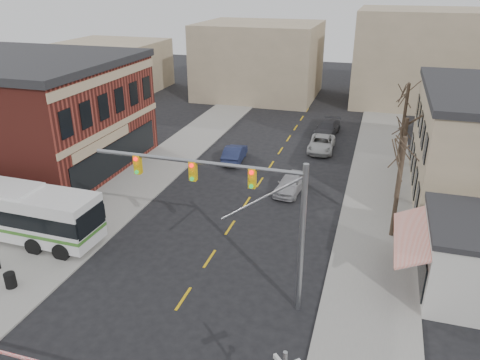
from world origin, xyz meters
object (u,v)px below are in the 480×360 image
at_px(transit_bus, 3,209).
at_px(car_c, 321,144).
at_px(traffic_signal_mast, 243,200).
at_px(car_d, 327,128).
at_px(car_a, 291,183).
at_px(car_b, 235,153).
at_px(pedestrian_near, 58,233).
at_px(pedestrian_far, 85,215).
at_px(trash_bin, 10,280).

xyz_separation_m(transit_bus, car_c, (17.53, 22.42, -1.23)).
distance_m(traffic_signal_mast, car_d, 29.88).
distance_m(traffic_signal_mast, car_a, 14.72).
bearing_deg(car_b, car_d, -129.95).
distance_m(car_a, pedestrian_near, 17.41).
relative_size(car_a, car_d, 0.88).
relative_size(transit_bus, pedestrian_near, 7.78).
relative_size(car_b, car_c, 0.90).
height_order(transit_bus, car_a, transit_bus).
bearing_deg(traffic_signal_mast, pedestrian_near, 172.75).
bearing_deg(car_b, pedestrian_near, 65.33).
bearing_deg(pedestrian_far, car_a, -15.79).
height_order(traffic_signal_mast, trash_bin, traffic_signal_mast).
bearing_deg(pedestrian_near, pedestrian_far, -2.95).
bearing_deg(car_d, trash_bin, -103.72).
distance_m(traffic_signal_mast, pedestrian_far, 13.91).
relative_size(transit_bus, car_b, 2.94).
distance_m(traffic_signal_mast, trash_bin, 13.72).
distance_m(car_d, pedestrian_far, 28.43).
bearing_deg(transit_bus, trash_bin, -47.17).
height_order(traffic_signal_mast, car_d, traffic_signal_mast).
xyz_separation_m(trash_bin, car_c, (13.14, 27.16, 0.16)).
distance_m(car_b, pedestrian_far, 15.97).
distance_m(pedestrian_near, pedestrian_far, 2.59).
xyz_separation_m(trash_bin, pedestrian_near, (-0.24, 4.52, 0.44)).
relative_size(traffic_signal_mast, trash_bin, 12.76).
height_order(transit_bus, pedestrian_far, transit_bus).
distance_m(car_a, car_b, 8.15).
distance_m(car_b, car_d, 12.63).
bearing_deg(car_c, car_a, -96.92).
height_order(car_c, car_d, car_d).
height_order(car_a, pedestrian_far, pedestrian_far).
xyz_separation_m(trash_bin, pedestrian_far, (-0.01, 7.11, 0.38)).
height_order(traffic_signal_mast, pedestrian_near, traffic_signal_mast).
distance_m(trash_bin, car_d, 34.89).
height_order(traffic_signal_mast, pedestrian_far, traffic_signal_mast).
height_order(trash_bin, pedestrian_near, pedestrian_near).
height_order(transit_bus, car_d, transit_bus).
relative_size(car_b, pedestrian_near, 2.65).
bearing_deg(pedestrian_far, car_b, 14.16).
distance_m(transit_bus, car_b, 20.08).
xyz_separation_m(car_b, car_c, (7.27, 5.20, -0.05)).
xyz_separation_m(traffic_signal_mast, car_c, (0.80, 24.23, -5.08)).
xyz_separation_m(pedestrian_near, pedestrian_far, (0.23, 2.58, -0.06)).
xyz_separation_m(trash_bin, car_b, (5.87, 21.96, 0.21)).
bearing_deg(trash_bin, car_d, 68.04).
xyz_separation_m(trash_bin, car_a, (12.15, 16.76, 0.20)).
height_order(traffic_signal_mast, car_c, traffic_signal_mast).
height_order(transit_bus, car_c, transit_bus).
distance_m(transit_bus, trash_bin, 6.61).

